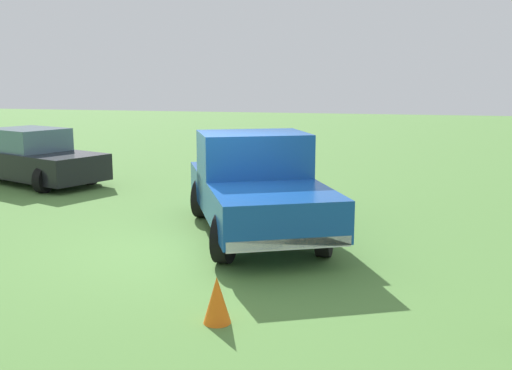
{
  "coord_description": "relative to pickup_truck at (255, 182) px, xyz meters",
  "views": [
    {
      "loc": [
        -8.92,
        -3.12,
        2.73
      ],
      "look_at": [
        0.86,
        -0.52,
        0.9
      ],
      "focal_mm": 40.52,
      "sensor_mm": 36.0,
      "label": 1
    }
  ],
  "objects": [
    {
      "name": "pickup_truck",
      "position": [
        0.0,
        0.0,
        0.0
      ],
      "size": [
        5.1,
        3.81,
        1.82
      ],
      "rotation": [
        0.0,
        0.0,
        3.6
      ],
      "color": "black",
      "rests_on": "ground_plane"
    },
    {
      "name": "ground_plane",
      "position": [
        -0.97,
        0.46,
        -0.94
      ],
      "size": [
        80.0,
        80.0,
        0.0
      ],
      "primitive_type": "plane",
      "color": "#54843D"
    },
    {
      "name": "traffic_cone",
      "position": [
        -3.99,
        -0.63,
        -0.67
      ],
      "size": [
        0.32,
        0.32,
        0.55
      ],
      "primitive_type": "cone",
      "color": "orange",
      "rests_on": "ground_plane"
    },
    {
      "name": "sedan_near",
      "position": [
        3.5,
        7.14,
        -0.27
      ],
      "size": [
        3.12,
        4.63,
        1.47
      ],
      "rotation": [
        0.0,
        0.0,
        4.35
      ],
      "color": "black",
      "rests_on": "ground_plane"
    }
  ]
}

